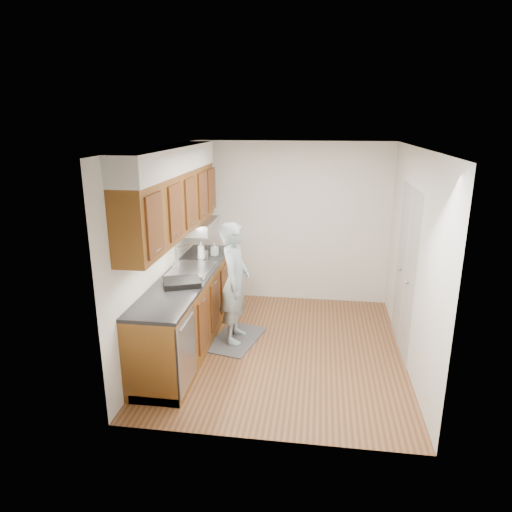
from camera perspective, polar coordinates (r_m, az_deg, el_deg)
The scene contains 14 objects.
floor at distance 5.94m, azimuth 3.19°, elevation -11.47°, with size 3.50×3.50×0.00m, color brown.
ceiling at distance 5.25m, azimuth 3.63°, elevation 13.39°, with size 3.50×3.50×0.00m, color white.
wall_left at distance 5.77m, azimuth -11.62°, elevation 0.77°, with size 0.02×3.50×2.50m, color silver.
wall_right at distance 5.55m, azimuth 19.01°, elevation -0.44°, with size 0.02×3.50×2.50m, color silver.
wall_back at distance 7.15m, azimuth 4.56°, elevation 4.12°, with size 3.00×0.02×2.50m, color silver.
counter at distance 5.93m, azimuth -8.44°, elevation -6.43°, with size 0.64×2.80×1.30m.
upper_cabinets at distance 5.61m, azimuth -10.24°, elevation 7.71°, with size 0.47×2.80×1.21m.
closet_door at distance 5.90m, azimuth 18.17°, elevation -1.68°, with size 0.02×1.22×2.05m, color silver.
floor_mat at distance 6.14m, azimuth -2.55°, elevation -10.34°, with size 0.54×0.92×0.02m, color slate.
person at distance 5.79m, azimuth -2.66°, elevation -2.38°, with size 0.63×0.42×1.78m, color #92A8B2.
soap_bottle_a at distance 6.31m, azimuth -6.88°, elevation 0.72°, with size 0.11×0.11×0.28m, color silver.
soap_bottle_b at distance 6.51m, azimuth -5.21°, elevation 0.89°, with size 0.08×0.09×0.19m, color silver.
steel_can at distance 6.38m, azimuth -6.32°, elevation 0.17°, with size 0.06×0.06×0.12m, color #A5A5AA.
dish_rack at distance 5.41m, azimuth -9.26°, elevation -3.27°, with size 0.42×0.35×0.07m, color black.
Camera 1 is at (0.41, -5.22, 2.80)m, focal length 32.00 mm.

